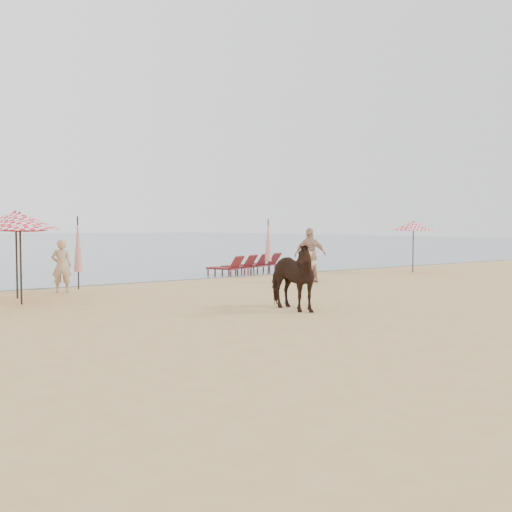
{
  "coord_description": "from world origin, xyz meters",
  "views": [
    {
      "loc": [
        -9.33,
        -8.1,
        1.94
      ],
      "look_at": [
        0.0,
        5.0,
        1.1
      ],
      "focal_mm": 40.0,
      "sensor_mm": 36.0,
      "label": 1
    }
  ],
  "objects_px": {
    "umbrella_open_right": "(413,226)",
    "beachgoer_right_b": "(310,255)",
    "lounger_cluster_right": "(247,264)",
    "beachgoer_left": "(62,266)",
    "umbrella_open_left_a": "(20,221)",
    "cow": "(289,277)",
    "umbrella_closed_right": "(268,241)",
    "umbrella_closed_left": "(78,244)",
    "beachgoer_right_a": "(309,261)",
    "umbrella_open_left_b": "(16,220)"
  },
  "relations": [
    {
      "from": "umbrella_open_right",
      "to": "beachgoer_right_b",
      "type": "xyz_separation_m",
      "value": [
        -6.3,
        -0.7,
        -1.01
      ]
    },
    {
      "from": "lounger_cluster_right",
      "to": "beachgoer_left",
      "type": "relative_size",
      "value": 2.39
    },
    {
      "from": "umbrella_open_left_a",
      "to": "cow",
      "type": "bearing_deg",
      "value": -30.05
    },
    {
      "from": "umbrella_closed_right",
      "to": "umbrella_open_left_a",
      "type": "bearing_deg",
      "value": -161.42
    },
    {
      "from": "umbrella_closed_left",
      "to": "cow",
      "type": "relative_size",
      "value": 1.22
    },
    {
      "from": "cow",
      "to": "beachgoer_right_a",
      "type": "relative_size",
      "value": 1.25
    },
    {
      "from": "beachgoer_right_a",
      "to": "beachgoer_left",
      "type": "bearing_deg",
      "value": -10.01
    },
    {
      "from": "lounger_cluster_right",
      "to": "beachgoer_right_a",
      "type": "distance_m",
      "value": 4.21
    },
    {
      "from": "umbrella_open_left_a",
      "to": "beachgoer_right_a",
      "type": "distance_m",
      "value": 9.56
    },
    {
      "from": "beachgoer_right_b",
      "to": "beachgoer_right_a",
      "type": "bearing_deg",
      "value": 34.81
    },
    {
      "from": "umbrella_open_left_b",
      "to": "beachgoer_left",
      "type": "distance_m",
      "value": 2.05
    },
    {
      "from": "beachgoer_right_a",
      "to": "umbrella_open_left_b",
      "type": "bearing_deg",
      "value": -3.82
    },
    {
      "from": "beachgoer_right_b",
      "to": "umbrella_open_right",
      "type": "bearing_deg",
      "value": -146.39
    },
    {
      "from": "umbrella_open_left_b",
      "to": "beachgoer_right_b",
      "type": "height_order",
      "value": "umbrella_open_left_b"
    },
    {
      "from": "umbrella_open_right",
      "to": "beachgoer_left",
      "type": "relative_size",
      "value": 1.38
    },
    {
      "from": "umbrella_open_left_a",
      "to": "cow",
      "type": "distance_m",
      "value": 6.79
    },
    {
      "from": "beachgoer_left",
      "to": "beachgoer_right_b",
      "type": "xyz_separation_m",
      "value": [
        7.94,
        -1.89,
        0.16
      ]
    },
    {
      "from": "cow",
      "to": "beachgoer_right_b",
      "type": "xyz_separation_m",
      "value": [
        4.71,
        4.7,
        0.17
      ]
    },
    {
      "from": "lounger_cluster_right",
      "to": "umbrella_closed_right",
      "type": "distance_m",
      "value": 1.37
    },
    {
      "from": "cow",
      "to": "umbrella_closed_right",
      "type": "bearing_deg",
      "value": 59.26
    },
    {
      "from": "umbrella_closed_left",
      "to": "umbrella_open_left_a",
      "type": "bearing_deg",
      "value": -131.78
    },
    {
      "from": "umbrella_open_left_b",
      "to": "beachgoer_right_b",
      "type": "bearing_deg",
      "value": -31.03
    },
    {
      "from": "lounger_cluster_right",
      "to": "cow",
      "type": "relative_size",
      "value": 2.03
    },
    {
      "from": "umbrella_open_left_a",
      "to": "umbrella_open_left_b",
      "type": "bearing_deg",
      "value": 95.35
    },
    {
      "from": "umbrella_open_left_a",
      "to": "umbrella_closed_right",
      "type": "distance_m",
      "value": 10.78
    },
    {
      "from": "umbrella_open_left_b",
      "to": "beachgoer_left",
      "type": "bearing_deg",
      "value": 3.0
    },
    {
      "from": "umbrella_closed_left",
      "to": "cow",
      "type": "xyz_separation_m",
      "value": [
        2.55,
        -7.14,
        -0.6
      ]
    },
    {
      "from": "umbrella_open_left_b",
      "to": "beachgoer_right_a",
      "type": "height_order",
      "value": "umbrella_open_left_b"
    },
    {
      "from": "umbrella_open_left_b",
      "to": "umbrella_closed_left",
      "type": "distance_m",
      "value": 2.53
    },
    {
      "from": "beachgoer_left",
      "to": "beachgoer_right_a",
      "type": "xyz_separation_m",
      "value": [
        7.88,
        -1.89,
        -0.05
      ]
    },
    {
      "from": "lounger_cluster_right",
      "to": "beachgoer_right_b",
      "type": "bearing_deg",
      "value": -115.55
    },
    {
      "from": "umbrella_open_right",
      "to": "beachgoer_left",
      "type": "xyz_separation_m",
      "value": [
        -14.23,
        1.19,
        -1.17
      ]
    },
    {
      "from": "beachgoer_left",
      "to": "beachgoer_right_a",
      "type": "height_order",
      "value": "beachgoer_left"
    },
    {
      "from": "umbrella_open_left_b",
      "to": "umbrella_open_left_a",
      "type": "bearing_deg",
      "value": -122.26
    },
    {
      "from": "umbrella_open_left_a",
      "to": "umbrella_closed_right",
      "type": "height_order",
      "value": "umbrella_open_left_a"
    },
    {
      "from": "umbrella_open_left_a",
      "to": "lounger_cluster_right",
      "type": "bearing_deg",
      "value": 37.42
    },
    {
      "from": "lounger_cluster_right",
      "to": "umbrella_closed_right",
      "type": "height_order",
      "value": "umbrella_closed_right"
    },
    {
      "from": "umbrella_closed_left",
      "to": "beachgoer_right_a",
      "type": "distance_m",
      "value": 7.64
    },
    {
      "from": "umbrella_closed_left",
      "to": "beachgoer_left",
      "type": "xyz_separation_m",
      "value": [
        -0.67,
        -0.56,
        -0.6
      ]
    },
    {
      "from": "umbrella_closed_right",
      "to": "cow",
      "type": "xyz_separation_m",
      "value": [
        -5.39,
        -8.05,
        -0.59
      ]
    },
    {
      "from": "cow",
      "to": "umbrella_open_left_b",
      "type": "bearing_deg",
      "value": 131.19
    },
    {
      "from": "lounger_cluster_right",
      "to": "umbrella_closed_right",
      "type": "xyz_separation_m",
      "value": [
        0.45,
        -0.83,
        0.99
      ]
    },
    {
      "from": "umbrella_closed_right",
      "to": "beachgoer_right_a",
      "type": "xyz_separation_m",
      "value": [
        -0.73,
        -3.36,
        -0.64
      ]
    },
    {
      "from": "lounger_cluster_right",
      "to": "umbrella_closed_left",
      "type": "xyz_separation_m",
      "value": [
        -7.49,
        -1.73,
        1.0
      ]
    },
    {
      "from": "umbrella_open_left_b",
      "to": "beachgoer_right_a",
      "type": "relative_size",
      "value": 1.67
    },
    {
      "from": "beachgoer_left",
      "to": "umbrella_closed_left",
      "type": "bearing_deg",
      "value": -120.12
    },
    {
      "from": "lounger_cluster_right",
      "to": "beachgoer_left",
      "type": "bearing_deg",
      "value": 173.26
    },
    {
      "from": "beachgoer_left",
      "to": "beachgoer_right_a",
      "type": "bearing_deg",
      "value": -173.16
    },
    {
      "from": "umbrella_open_left_a",
      "to": "umbrella_open_right",
      "type": "distance_m",
      "value": 15.83
    },
    {
      "from": "umbrella_closed_left",
      "to": "umbrella_open_left_b",
      "type": "bearing_deg",
      "value": -148.64
    }
  ]
}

